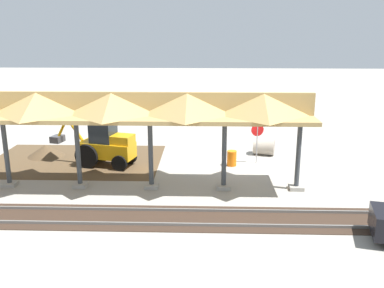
# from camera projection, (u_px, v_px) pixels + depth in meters

# --- Properties ---
(ground_plane) EXTENTS (120.00, 120.00, 0.00)m
(ground_plane) POSITION_uv_depth(u_px,v_px,m) (235.00, 160.00, 26.20)
(ground_plane) COLOR #9E998E
(dirt_work_zone) EXTENTS (10.35, 7.00, 0.01)m
(dirt_work_zone) POSITION_uv_depth(u_px,v_px,m) (76.00, 160.00, 26.19)
(dirt_work_zone) COLOR brown
(dirt_work_zone) RESTS_ON ground
(platform_canopy) EXTENTS (19.51, 3.20, 4.90)m
(platform_canopy) POSITION_uv_depth(u_px,v_px,m) (112.00, 107.00, 20.74)
(platform_canopy) COLOR #9E998E
(platform_canopy) RESTS_ON ground
(rail_tracks) EXTENTS (60.00, 2.58, 0.15)m
(rail_tracks) POSITION_uv_depth(u_px,v_px,m) (248.00, 219.00, 18.17)
(rail_tracks) COLOR slate
(rail_tracks) RESTS_ON ground
(stop_sign) EXTENTS (0.75, 0.19, 2.43)m
(stop_sign) POSITION_uv_depth(u_px,v_px,m) (257.00, 135.00, 25.28)
(stop_sign) COLOR gray
(stop_sign) RESTS_ON ground
(backhoe) EXTENTS (5.29, 2.46, 2.82)m
(backhoe) POSITION_uv_depth(u_px,v_px,m) (105.00, 145.00, 24.97)
(backhoe) COLOR orange
(backhoe) RESTS_ON ground
(dirt_mound) EXTENTS (4.56, 4.56, 1.48)m
(dirt_mound) POSITION_uv_depth(u_px,v_px,m) (46.00, 156.00, 27.12)
(dirt_mound) COLOR brown
(dirt_mound) RESTS_ON ground
(concrete_pipe) EXTENTS (1.50, 1.29, 1.01)m
(concrete_pipe) POSITION_uv_depth(u_px,v_px,m) (264.00, 147.00, 27.30)
(concrete_pipe) COLOR #9E9384
(concrete_pipe) RESTS_ON ground
(traffic_barrel) EXTENTS (0.56, 0.56, 0.90)m
(traffic_barrel) POSITION_uv_depth(u_px,v_px,m) (232.00, 158.00, 25.13)
(traffic_barrel) COLOR orange
(traffic_barrel) RESTS_ON ground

